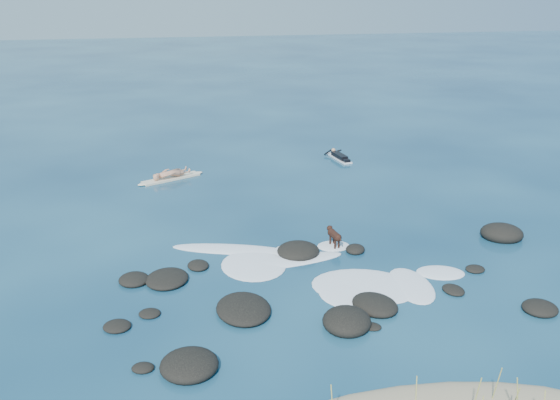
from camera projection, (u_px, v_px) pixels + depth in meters
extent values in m
plane|color=#0A2642|center=(327.00, 269.00, 19.26)|extent=(160.00, 160.00, 0.00)
cylinder|color=#A0A14E|center=(475.00, 400.00, 12.21)|extent=(0.12, 0.15, 1.13)
cylinder|color=#A0A14E|center=(497.00, 385.00, 12.78)|extent=(0.04, 0.25, 0.99)
cylinder|color=#A0A14E|center=(416.00, 397.00, 12.50)|extent=(0.09, 0.22, 0.87)
ellipsoid|color=black|center=(347.00, 321.00, 16.06)|extent=(1.65, 1.74, 0.56)
ellipsoid|color=black|center=(198.00, 265.00, 19.35)|extent=(0.75, 0.85, 0.24)
ellipsoid|color=black|center=(298.00, 251.00, 20.23)|extent=(1.73, 1.72, 0.48)
ellipsoid|color=black|center=(475.00, 269.00, 19.15)|extent=(0.80, 0.77, 0.16)
ellipsoid|color=black|center=(143.00, 368.00, 14.30)|extent=(0.59, 0.52, 0.18)
ellipsoid|color=black|center=(134.00, 280.00, 18.41)|extent=(0.94, 1.00, 0.30)
ellipsoid|color=black|center=(243.00, 309.00, 16.74)|extent=(1.58, 1.92, 0.40)
ellipsoid|color=black|center=(502.00, 233.00, 21.51)|extent=(1.81, 1.72, 0.64)
ellipsoid|color=black|center=(540.00, 308.00, 16.81)|extent=(1.09, 1.07, 0.33)
ellipsoid|color=black|center=(167.00, 279.00, 18.45)|extent=(1.62, 1.74, 0.32)
ellipsoid|color=black|center=(372.00, 327.00, 16.01)|extent=(0.63, 0.59, 0.13)
ellipsoid|color=black|center=(189.00, 365.00, 14.29)|extent=(1.70, 1.72, 0.48)
ellipsoid|color=black|center=(355.00, 249.00, 20.47)|extent=(0.90, 0.94, 0.28)
ellipsoid|color=black|center=(375.00, 305.00, 16.95)|extent=(1.58, 1.71, 0.40)
ellipsoid|color=black|center=(453.00, 290.00, 17.86)|extent=(0.68, 0.82, 0.19)
ellipsoid|color=black|center=(117.00, 326.00, 16.00)|extent=(0.90, 0.87, 0.21)
ellipsoid|color=black|center=(150.00, 314.00, 16.63)|extent=(0.75, 0.73, 0.16)
ellipsoid|color=white|center=(293.00, 251.00, 20.47)|extent=(1.53, 1.50, 0.12)
ellipsoid|color=white|center=(254.00, 265.00, 19.48)|extent=(2.12, 2.41, 0.12)
ellipsoid|color=white|center=(231.00, 249.00, 20.61)|extent=(4.02, 1.97, 0.12)
ellipsoid|color=white|center=(365.00, 286.00, 18.15)|extent=(3.71, 3.21, 0.12)
ellipsoid|color=white|center=(284.00, 262.00, 19.72)|extent=(4.08, 1.40, 0.12)
ellipsoid|color=white|center=(344.00, 292.00, 17.85)|extent=(1.52, 1.97, 0.12)
ellipsoid|color=white|center=(411.00, 286.00, 18.20)|extent=(1.36, 2.40, 0.12)
ellipsoid|color=white|center=(352.00, 293.00, 17.78)|extent=(2.27, 2.30, 0.12)
ellipsoid|color=white|center=(440.00, 273.00, 18.98)|extent=(1.67, 1.35, 0.12)
ellipsoid|color=white|center=(333.00, 246.00, 20.86)|extent=(1.10, 0.90, 0.12)
cube|color=beige|center=(171.00, 178.00, 27.73)|extent=(2.64, 1.69, 0.09)
ellipsoid|color=beige|center=(197.00, 173.00, 28.49)|extent=(0.61, 0.51, 0.10)
ellipsoid|color=beige|center=(144.00, 184.00, 26.96)|extent=(0.61, 0.51, 0.10)
imported|color=tan|center=(170.00, 159.00, 27.42)|extent=(0.65, 0.75, 1.74)
cube|color=white|center=(339.00, 158.00, 30.80)|extent=(0.77, 2.01, 0.07)
ellipsoid|color=white|center=(331.00, 153.00, 31.66)|extent=(0.30, 0.46, 0.07)
cube|color=black|center=(339.00, 156.00, 30.75)|extent=(0.55, 1.25, 0.20)
sphere|color=tan|center=(333.00, 150.00, 31.33)|extent=(0.24, 0.24, 0.21)
cylinder|color=black|center=(328.00, 152.00, 31.40)|extent=(0.46, 0.33, 0.22)
cylinder|color=black|center=(337.00, 151.00, 31.57)|extent=(0.50, 0.19, 0.22)
cube|color=black|center=(346.00, 160.00, 30.18)|extent=(0.38, 0.53, 0.12)
cylinder|color=black|center=(335.00, 235.00, 20.62)|extent=(0.35, 0.57, 0.26)
sphere|color=black|center=(332.00, 232.00, 20.83)|extent=(0.31, 0.31, 0.27)
sphere|color=black|center=(338.00, 238.00, 20.41)|extent=(0.28, 0.28, 0.24)
sphere|color=black|center=(330.00, 228.00, 20.93)|extent=(0.22, 0.22, 0.19)
cone|color=black|center=(328.00, 227.00, 21.04)|extent=(0.12, 0.14, 0.10)
cone|color=black|center=(328.00, 226.00, 20.88)|extent=(0.10, 0.08, 0.09)
cone|color=black|center=(331.00, 226.00, 20.92)|extent=(0.10, 0.08, 0.09)
cylinder|color=black|center=(330.00, 241.00, 20.85)|extent=(0.07, 0.07, 0.35)
cylinder|color=black|center=(334.00, 240.00, 20.90)|extent=(0.07, 0.07, 0.35)
cylinder|color=black|center=(335.00, 245.00, 20.53)|extent=(0.07, 0.07, 0.35)
cylinder|color=black|center=(339.00, 245.00, 20.57)|extent=(0.07, 0.07, 0.35)
cylinder|color=black|center=(340.00, 238.00, 20.29)|extent=(0.09, 0.26, 0.15)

